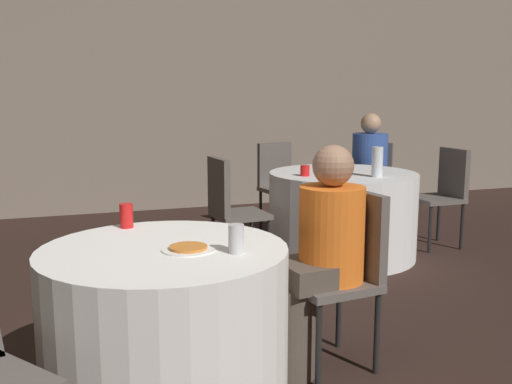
% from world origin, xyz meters
% --- Properties ---
extents(wall_back, '(16.00, 0.06, 2.80)m').
position_xyz_m(wall_back, '(0.00, 4.62, 1.40)').
color(wall_back, gray).
rests_on(wall_back, ground_plane).
extents(table_near, '(1.08, 1.08, 0.73)m').
position_xyz_m(table_near, '(-0.20, 0.10, 0.37)').
color(table_near, white).
rests_on(table_near, ground_plane).
extents(table_far, '(1.27, 1.27, 0.73)m').
position_xyz_m(table_far, '(1.66, 2.04, 0.37)').
color(table_far, white).
rests_on(table_far, ground_plane).
extents(chair_near_east, '(0.45, 0.45, 0.91)m').
position_xyz_m(chair_near_east, '(0.75, 0.21, 0.55)').
color(chair_near_east, '#59514C').
rests_on(chair_near_east, ground_plane).
extents(chair_far_north, '(0.47, 0.47, 0.91)m').
position_xyz_m(chair_far_north, '(1.46, 3.07, 0.55)').
color(chair_far_north, '#59514C').
rests_on(chair_far_north, ground_plane).
extents(chair_far_northeast, '(0.57, 0.57, 0.91)m').
position_xyz_m(chair_far_northeast, '(2.37, 2.81, 0.55)').
color(chair_far_northeast, '#59514C').
rests_on(chair_far_northeast, ground_plane).
extents(chair_far_west, '(0.44, 0.44, 0.91)m').
position_xyz_m(chair_far_west, '(0.62, 1.94, 0.55)').
color(chair_far_west, '#59514C').
rests_on(chair_far_west, ground_plane).
extents(chair_far_east, '(0.41, 0.40, 0.91)m').
position_xyz_m(chair_far_east, '(2.71, 2.05, 0.55)').
color(chair_far_east, '#59514C').
rests_on(chair_far_east, ground_plane).
extents(person_orange_shirt, '(0.50, 0.35, 1.15)m').
position_xyz_m(person_orange_shirt, '(0.59, 0.19, 0.58)').
color(person_orange_shirt, '#4C4238').
rests_on(person_orange_shirt, ground_plane).
extents(person_blue_shirt, '(0.48, 0.49, 1.21)m').
position_xyz_m(person_blue_shirt, '(2.27, 2.69, 0.62)').
color(person_blue_shirt, black).
rests_on(person_blue_shirt, ground_plane).
extents(pizza_plate_near, '(0.23, 0.23, 0.02)m').
position_xyz_m(pizza_plate_near, '(-0.10, 0.02, 0.74)').
color(pizza_plate_near, white).
rests_on(pizza_plate_near, table_near).
extents(soda_can_red, '(0.07, 0.07, 0.12)m').
position_xyz_m(soda_can_red, '(-0.31, 0.53, 0.79)').
color(soda_can_red, red).
rests_on(soda_can_red, table_near).
extents(soda_can_silver, '(0.07, 0.07, 0.12)m').
position_xyz_m(soda_can_silver, '(0.08, -0.08, 0.79)').
color(soda_can_silver, silver).
rests_on(soda_can_silver, table_near).
extents(bottle_far, '(0.09, 0.09, 0.24)m').
position_xyz_m(bottle_far, '(1.79, 1.71, 0.85)').
color(bottle_far, silver).
rests_on(bottle_far, table_far).
extents(cup_far, '(0.08, 0.08, 0.09)m').
position_xyz_m(cup_far, '(1.26, 1.95, 0.78)').
color(cup_far, red).
rests_on(cup_far, table_far).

